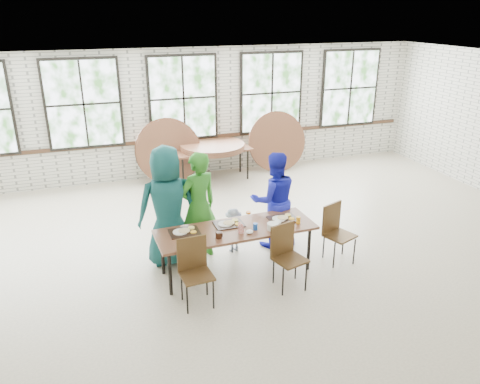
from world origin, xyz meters
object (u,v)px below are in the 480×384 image
object	(u,v)px
dining_table	(236,231)
chair_near_left	(194,265)
chair_near_right	(286,250)
storage_table	(213,151)

from	to	relation	value
dining_table	chair_near_left	xyz separation A→B (m)	(-0.78, -0.55, -0.13)
chair_near_left	chair_near_right	size ratio (longest dim) A/B	1.00
chair_near_left	storage_table	distance (m)	4.99
chair_near_right	dining_table	bearing A→B (deg)	119.79
dining_table	storage_table	bearing A→B (deg)	77.19
dining_table	chair_near_right	world-z (taller)	chair_near_right
storage_table	chair_near_left	bearing A→B (deg)	-113.20
chair_near_left	storage_table	world-z (taller)	chair_near_left
dining_table	chair_near_right	size ratio (longest dim) A/B	2.55
chair_near_left	chair_near_right	bearing A→B (deg)	-4.99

